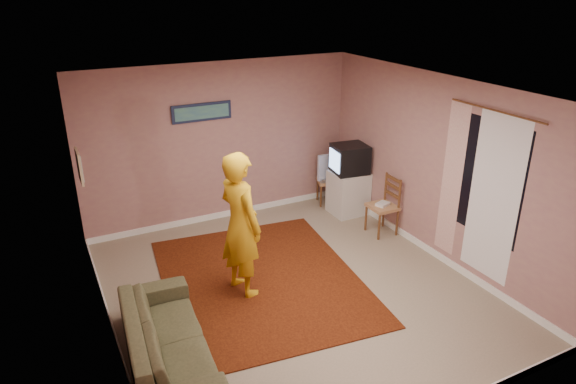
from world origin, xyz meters
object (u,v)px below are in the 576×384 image
crt_tv (350,159)px  sofa (167,340)px  tv_cabinet (348,193)px  person (240,225)px  chair_b (383,200)px  chair_a (329,176)px

crt_tv → sofa: bearing=-140.2°
tv_cabinet → person: size_ratio=0.39×
person → sofa: bearing=113.1°
sofa → tv_cabinet: bearing=-53.3°
crt_tv → person: 2.90m
chair_b → tv_cabinet: bearing=-175.5°
tv_cabinet → sofa: 4.42m
person → chair_a: bearing=-66.2°
crt_tv → chair_a: crt_tv is taller
tv_cabinet → chair_a: 0.54m
chair_b → person: (-2.58, -0.52, 0.37)m
tv_cabinet → sofa: bearing=-148.1°
chair_a → person: 3.14m
tv_cabinet → person: (-2.53, -1.41, 0.57)m
crt_tv → sofa: size_ratio=0.31×
person → chair_b: bearing=-92.8°
tv_cabinet → crt_tv: (-0.01, 0.00, 0.61)m
sofa → person: 1.66m
chair_b → person: person is taller
tv_cabinet → person: 2.96m
crt_tv → chair_a: size_ratio=1.26×
chair_a → chair_b: size_ratio=0.97×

